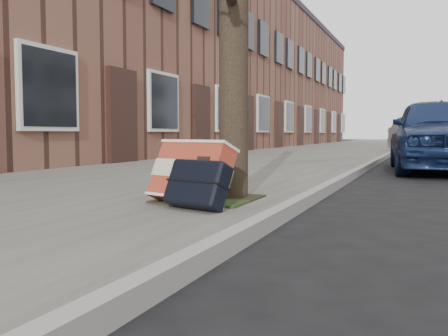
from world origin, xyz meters
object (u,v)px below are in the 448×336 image
at_px(car_near_front, 439,133).
at_px(suitcase_red, 191,173).
at_px(suitcase_navy, 198,184).
at_px(car_near_mid, 425,136).

bearing_deg(car_near_front, suitcase_red, -112.60).
distance_m(suitcase_red, suitcase_navy, 0.25).
xyz_separation_m(suitcase_red, car_near_front, (2.06, 6.65, 0.34)).
bearing_deg(suitcase_navy, suitcase_red, 144.95).
xyz_separation_m(suitcase_red, car_near_mid, (1.77, 13.84, 0.24)).
bearing_deg(car_near_mid, car_near_front, -107.65).
bearing_deg(car_near_mid, suitcase_red, -117.24).
bearing_deg(suitcase_navy, car_near_mid, 100.00).
bearing_deg(suitcase_navy, car_near_front, 90.98).
xyz_separation_m(suitcase_red, suitcase_navy, (0.15, -0.19, -0.07)).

